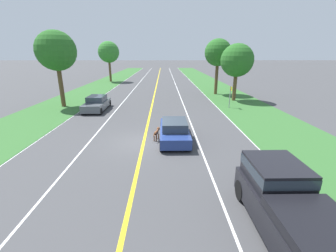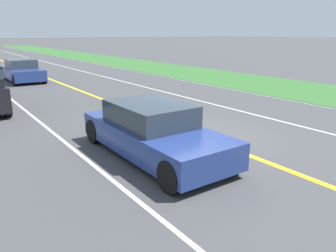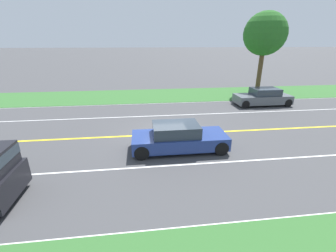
{
  "view_description": "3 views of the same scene",
  "coord_description": "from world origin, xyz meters",
  "px_view_note": "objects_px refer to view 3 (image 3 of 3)",
  "views": [
    {
      "loc": [
        1.31,
        -13.46,
        5.39
      ],
      "look_at": [
        1.57,
        0.38,
        0.94
      ],
      "focal_mm": 24.0,
      "sensor_mm": 36.0,
      "label": 1
    },
    {
      "loc": [
        6.2,
        7.02,
        3.02
      ],
      "look_at": [
        2.1,
        1.21,
        0.99
      ],
      "focal_mm": 35.0,
      "sensor_mm": 36.0,
      "label": 2
    },
    {
      "loc": [
        11.9,
        -1.34,
        5.04
      ],
      "look_at": [
        1.75,
        -0.09,
        1.18
      ],
      "focal_mm": 24.0,
      "sensor_mm": 36.0,
      "label": 3
    }
  ],
  "objects_px": {
    "dog": "(175,131)",
    "oncoming_car": "(263,97)",
    "ego_car": "(178,138)",
    "roadside_tree_left_near": "(265,34)"
  },
  "relations": [
    {
      "from": "roadside_tree_left_near",
      "to": "oncoming_car",
      "type": "bearing_deg",
      "value": -21.9
    },
    {
      "from": "oncoming_car",
      "to": "roadside_tree_left_near",
      "type": "bearing_deg",
      "value": -21.9
    },
    {
      "from": "dog",
      "to": "oncoming_car",
      "type": "xyz_separation_m",
      "value": [
        -6.27,
        8.43,
        0.15
      ]
    },
    {
      "from": "oncoming_car",
      "to": "dog",
      "type": "bearing_deg",
      "value": 126.64
    },
    {
      "from": "ego_car",
      "to": "oncoming_car",
      "type": "xyz_separation_m",
      "value": [
        -7.42,
        8.41,
        0.02
      ]
    },
    {
      "from": "dog",
      "to": "oncoming_car",
      "type": "distance_m",
      "value": 10.5
    },
    {
      "from": "oncoming_car",
      "to": "roadside_tree_left_near",
      "type": "relative_size",
      "value": 0.59
    },
    {
      "from": "ego_car",
      "to": "oncoming_car",
      "type": "bearing_deg",
      "value": 131.41
    },
    {
      "from": "oncoming_car",
      "to": "roadside_tree_left_near",
      "type": "height_order",
      "value": "roadside_tree_left_near"
    },
    {
      "from": "ego_car",
      "to": "dog",
      "type": "bearing_deg",
      "value": -179.28
    }
  ]
}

